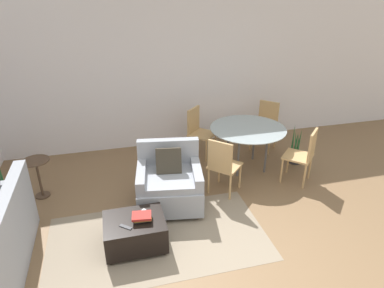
{
  "coord_description": "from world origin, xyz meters",
  "views": [
    {
      "loc": [
        -1.02,
        -2.55,
        2.92
      ],
      "look_at": [
        0.13,
        1.88,
        0.75
      ],
      "focal_mm": 32.0,
      "sensor_mm": 36.0,
      "label": 1
    }
  ],
  "objects_px": {
    "dining_chair_far_left": "(198,129)",
    "dining_chair_near_right": "(304,153)",
    "ottoman": "(135,232)",
    "book_stack": "(142,217)",
    "side_table": "(38,171)",
    "dining_chair_far_right": "(266,122)",
    "potted_plant": "(1,188)",
    "armchair": "(169,183)",
    "dining_table": "(248,132)",
    "tv_remote_primary": "(126,227)",
    "dining_chair_near_left": "(223,163)",
    "potted_plant_small": "(295,153)",
    "tv_remote_secondary": "(141,212)"
  },
  "relations": [
    {
      "from": "tv_remote_primary",
      "to": "dining_chair_near_left",
      "type": "bearing_deg",
      "value": 32.13
    },
    {
      "from": "potted_plant",
      "to": "dining_chair_far_left",
      "type": "xyz_separation_m",
      "value": [
        3.15,
        0.81,
        0.26
      ]
    },
    {
      "from": "ottoman",
      "to": "tv_remote_secondary",
      "type": "bearing_deg",
      "value": 50.62
    },
    {
      "from": "ottoman",
      "to": "potted_plant_small",
      "type": "distance_m",
      "value": 3.33
    },
    {
      "from": "armchair",
      "to": "tv_remote_primary",
      "type": "bearing_deg",
      "value": -128.14
    },
    {
      "from": "dining_chair_near_right",
      "to": "dining_chair_far_left",
      "type": "height_order",
      "value": "same"
    },
    {
      "from": "tv_remote_secondary",
      "to": "side_table",
      "type": "relative_size",
      "value": 0.24
    },
    {
      "from": "dining_chair_far_left",
      "to": "dining_chair_far_right",
      "type": "relative_size",
      "value": 1.0
    },
    {
      "from": "dining_chair_far_left",
      "to": "dining_chair_near_right",
      "type": "bearing_deg",
      "value": -45.0
    },
    {
      "from": "ottoman",
      "to": "side_table",
      "type": "distance_m",
      "value": 1.91
    },
    {
      "from": "ottoman",
      "to": "dining_chair_near_right",
      "type": "relative_size",
      "value": 0.8
    },
    {
      "from": "book_stack",
      "to": "tv_remote_secondary",
      "type": "relative_size",
      "value": 1.72
    },
    {
      "from": "dining_table",
      "to": "potted_plant_small",
      "type": "relative_size",
      "value": 1.77
    },
    {
      "from": "dining_table",
      "to": "side_table",
      "type": "bearing_deg",
      "value": -178.86
    },
    {
      "from": "side_table",
      "to": "dining_chair_near_right",
      "type": "height_order",
      "value": "dining_chair_near_right"
    },
    {
      "from": "tv_remote_secondary",
      "to": "ottoman",
      "type": "bearing_deg",
      "value": -129.38
    },
    {
      "from": "side_table",
      "to": "dining_chair_far_left",
      "type": "bearing_deg",
      "value": 15.61
    },
    {
      "from": "book_stack",
      "to": "potted_plant",
      "type": "distance_m",
      "value": 2.32
    },
    {
      "from": "tv_remote_primary",
      "to": "dining_chair_far_left",
      "type": "relative_size",
      "value": 0.16
    },
    {
      "from": "ottoman",
      "to": "book_stack",
      "type": "relative_size",
      "value": 2.93
    },
    {
      "from": "side_table",
      "to": "dining_chair_far_right",
      "type": "xyz_separation_m",
      "value": [
        3.98,
        0.74,
        0.09
      ]
    },
    {
      "from": "dining_table",
      "to": "tv_remote_primary",
      "type": "bearing_deg",
      "value": -143.37
    },
    {
      "from": "dining_table",
      "to": "potted_plant_small",
      "type": "xyz_separation_m",
      "value": [
        0.93,
        -0.03,
        -0.49
      ]
    },
    {
      "from": "dining_chair_far_right",
      "to": "dining_table",
      "type": "bearing_deg",
      "value": -135.0
    },
    {
      "from": "side_table",
      "to": "dining_chair_far_left",
      "type": "relative_size",
      "value": 0.68
    },
    {
      "from": "tv_remote_secondary",
      "to": "potted_plant",
      "type": "height_order",
      "value": "potted_plant"
    },
    {
      "from": "armchair",
      "to": "book_stack",
      "type": "bearing_deg",
      "value": -121.46
    },
    {
      "from": "potted_plant",
      "to": "dining_chair_near_left",
      "type": "distance_m",
      "value": 3.2
    },
    {
      "from": "tv_remote_secondary",
      "to": "side_table",
      "type": "bearing_deg",
      "value": 135.71
    },
    {
      "from": "dining_table",
      "to": "dining_chair_near_left",
      "type": "relative_size",
      "value": 1.4
    },
    {
      "from": "armchair",
      "to": "dining_chair_near_right",
      "type": "xyz_separation_m",
      "value": [
        2.16,
        0.07,
        0.17
      ]
    },
    {
      "from": "tv_remote_secondary",
      "to": "potted_plant_small",
      "type": "distance_m",
      "value": 3.19
    },
    {
      "from": "potted_plant_small",
      "to": "book_stack",
      "type": "bearing_deg",
      "value": -152.72
    },
    {
      "from": "potted_plant",
      "to": "dining_chair_near_left",
      "type": "height_order",
      "value": "potted_plant"
    },
    {
      "from": "dining_table",
      "to": "dining_chair_far_left",
      "type": "relative_size",
      "value": 1.4
    },
    {
      "from": "side_table",
      "to": "potted_plant_small",
      "type": "relative_size",
      "value": 0.86
    },
    {
      "from": "armchair",
      "to": "potted_plant_small",
      "type": "distance_m",
      "value": 2.52
    },
    {
      "from": "ottoman",
      "to": "armchair",
      "type": "bearing_deg",
      "value": 52.71
    },
    {
      "from": "side_table",
      "to": "dining_table",
      "type": "height_order",
      "value": "dining_table"
    },
    {
      "from": "dining_chair_far_right",
      "to": "dining_chair_far_left",
      "type": "bearing_deg",
      "value": 180.0
    },
    {
      "from": "ottoman",
      "to": "potted_plant",
      "type": "distance_m",
      "value": 2.22
    },
    {
      "from": "dining_chair_near_left",
      "to": "dining_chair_far_left",
      "type": "relative_size",
      "value": 1.0
    },
    {
      "from": "tv_remote_secondary",
      "to": "armchair",
      "type": "bearing_deg",
      "value": 53.11
    },
    {
      "from": "tv_remote_primary",
      "to": "dining_chair_near_left",
      "type": "height_order",
      "value": "dining_chair_near_left"
    },
    {
      "from": "dining_chair_near_right",
      "to": "dining_chair_far_right",
      "type": "relative_size",
      "value": 1.0
    },
    {
      "from": "potted_plant",
      "to": "dining_chair_near_right",
      "type": "bearing_deg",
      "value": -6.73
    },
    {
      "from": "book_stack",
      "to": "potted_plant_small",
      "type": "relative_size",
      "value": 0.35
    },
    {
      "from": "armchair",
      "to": "tv_remote_secondary",
      "type": "xyz_separation_m",
      "value": [
        -0.48,
        -0.63,
        0.03
      ]
    },
    {
      "from": "tv_remote_secondary",
      "to": "dining_chair_far_left",
      "type": "relative_size",
      "value": 0.16
    },
    {
      "from": "dining_table",
      "to": "dining_chair_near_left",
      "type": "xyz_separation_m",
      "value": [
        -0.67,
        -0.67,
        -0.15
      ]
    }
  ]
}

